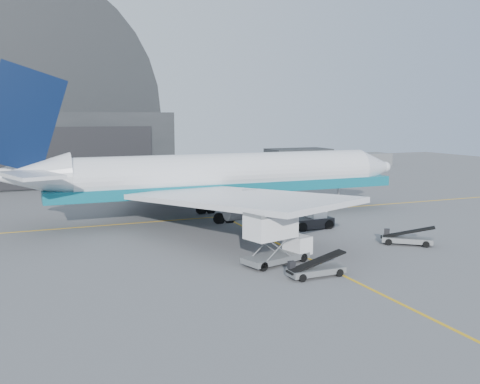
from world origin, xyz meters
name	(u,v)px	position (x,y,z in m)	size (l,w,h in m)	color
ground	(311,260)	(0.00, 0.00, 0.00)	(200.00, 200.00, 0.00)	#565659
taxi_lines	(248,229)	(0.00, 12.67, 0.01)	(80.00, 42.12, 0.02)	gold
hangar	(13,127)	(-22.00, 64.95, 9.54)	(50.00, 28.30, 28.00)	black
distant_bldg_a	(298,166)	(38.00, 72.00, 0.00)	(14.00, 8.00, 4.00)	black
distant_bldg_b	(370,165)	(55.00, 68.00, 0.00)	(8.00, 6.00, 2.80)	slate
airliner	(214,177)	(-1.23, 19.45, 4.69)	(47.75, 46.30, 16.76)	white
catering_truck	(275,239)	(-3.17, -0.07, 1.99)	(6.06, 3.55, 3.92)	slate
pushback_tug	(311,221)	(6.14, 10.63, 0.76)	(4.42, 2.63, 2.03)	black
belt_loader_a	(315,270)	(-1.99, -4.16, 0.53)	(4.50, 1.69, 1.71)	slate
belt_loader_b	(407,239)	(10.44, 1.16, 0.54)	(4.31, 3.83, 1.76)	slate
traffic_cone	(263,237)	(-0.59, 7.78, 0.22)	(0.32, 0.32, 0.47)	#F14207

